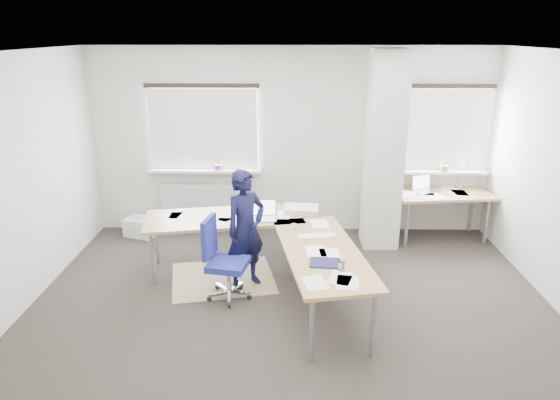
{
  "coord_description": "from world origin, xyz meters",
  "views": [
    {
      "loc": [
        -0.04,
        -4.88,
        3.0
      ],
      "look_at": [
        -0.14,
        0.9,
        1.03
      ],
      "focal_mm": 32.0,
      "sensor_mm": 36.0,
      "label": 1
    }
  ],
  "objects_px": {
    "desk_side": "(443,195)",
    "person": "(246,229)",
    "desk_main": "(273,234)",
    "task_chair": "(226,276)"
  },
  "relations": [
    {
      "from": "desk_side",
      "to": "person",
      "type": "distance_m",
      "value": 3.18
    },
    {
      "from": "desk_main",
      "to": "person",
      "type": "height_order",
      "value": "person"
    },
    {
      "from": "desk_side",
      "to": "task_chair",
      "type": "xyz_separation_m",
      "value": [
        -3.02,
        -1.83,
        -0.41
      ]
    },
    {
      "from": "desk_main",
      "to": "desk_side",
      "type": "xyz_separation_m",
      "value": [
        2.47,
        1.55,
        -0.01
      ]
    },
    {
      "from": "desk_side",
      "to": "person",
      "type": "xyz_separation_m",
      "value": [
        -2.8,
        -1.51,
        0.05
      ]
    },
    {
      "from": "desk_side",
      "to": "desk_main",
      "type": "bearing_deg",
      "value": -154.13
    },
    {
      "from": "task_chair",
      "to": "person",
      "type": "relative_size",
      "value": 0.67
    },
    {
      "from": "desk_side",
      "to": "task_chair",
      "type": "bearing_deg",
      "value": -155.09
    },
    {
      "from": "task_chair",
      "to": "person",
      "type": "xyz_separation_m",
      "value": [
        0.22,
        0.32,
        0.46
      ]
    },
    {
      "from": "desk_side",
      "to": "task_chair",
      "type": "distance_m",
      "value": 3.55
    }
  ]
}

